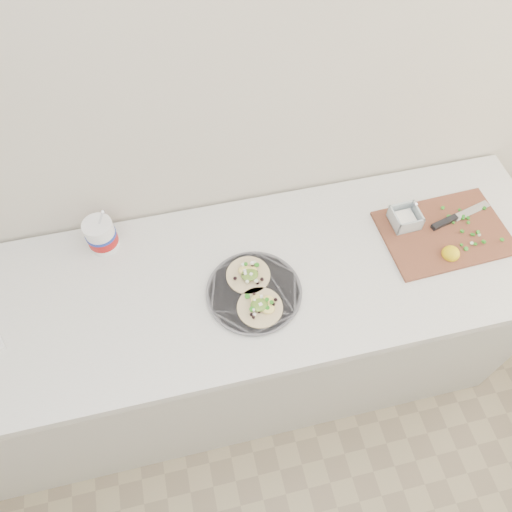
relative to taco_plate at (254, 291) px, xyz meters
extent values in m
cube|color=beige|center=(-0.17, 0.37, 0.38)|extent=(3.50, 0.05, 2.60)
cube|color=beige|center=(-0.17, 0.08, -0.49)|extent=(2.40, 0.62, 0.86)
cube|color=silver|center=(-0.17, 0.06, -0.04)|extent=(2.44, 0.66, 0.04)
cylinder|color=#535259|center=(0.00, 0.00, -0.01)|extent=(0.29, 0.29, 0.01)
cylinder|color=#535259|center=(0.00, 0.00, -0.01)|extent=(0.31, 0.31, 0.00)
cylinder|color=white|center=(-0.45, 0.30, 0.04)|extent=(0.10, 0.10, 0.12)
cylinder|color=#A61212|center=(-0.45, 0.30, 0.03)|extent=(0.10, 0.10, 0.04)
cylinder|color=#192D99|center=(-0.45, 0.30, 0.05)|extent=(0.10, 0.10, 0.01)
cube|color=brown|center=(0.69, 0.08, -0.01)|extent=(0.44, 0.31, 0.01)
cube|color=white|center=(0.57, 0.15, 0.01)|extent=(0.06, 0.06, 0.03)
ellipsoid|color=yellow|center=(0.67, -0.01, 0.01)|extent=(0.06, 0.06, 0.05)
cube|color=silver|center=(0.82, 0.14, 0.00)|extent=(0.16, 0.07, 0.00)
cube|color=black|center=(0.70, 0.11, 0.00)|extent=(0.10, 0.04, 0.02)
camera|label=1|loc=(-0.17, -0.76, 1.38)|focal=35.00mm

